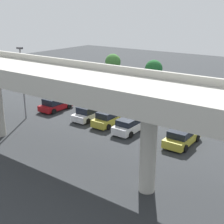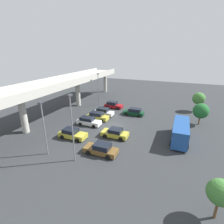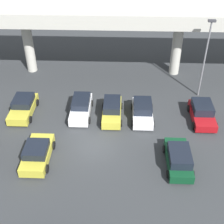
# 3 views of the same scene
# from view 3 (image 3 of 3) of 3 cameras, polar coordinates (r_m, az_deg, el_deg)

# --- Properties ---
(ground_plane) EXTENTS (108.65, 108.65, 0.00)m
(ground_plane) POSITION_cam_3_polar(r_m,az_deg,el_deg) (26.85, -3.52, -6.20)
(ground_plane) COLOR #2D3033
(highway_overpass) EXTENTS (51.83, 6.64, 7.85)m
(highway_overpass) POSITION_cam_3_polar(r_m,az_deg,el_deg) (35.01, -1.93, 16.87)
(highway_overpass) COLOR #ADAAA0
(highway_overpass) RESTS_ON ground_plane
(parked_car_1) EXTENTS (2.20, 4.54, 1.56)m
(parked_car_1) POSITION_cam_3_polar(r_m,az_deg,el_deg) (31.31, -15.93, 0.95)
(parked_car_1) COLOR gold
(parked_car_1) RESTS_ON ground_plane
(parked_car_2) EXTENTS (2.21, 4.36, 1.52)m
(parked_car_2) POSITION_cam_3_polar(r_m,az_deg,el_deg) (25.80, -13.51, -7.33)
(parked_car_2) COLOR gold
(parked_car_2) RESTS_ON ground_plane
(parked_car_3) EXTENTS (2.04, 4.59, 1.54)m
(parked_car_3) POSITION_cam_3_polar(r_m,az_deg,el_deg) (30.18, -5.69, 0.89)
(parked_car_3) COLOR silver
(parked_car_3) RESTS_ON ground_plane
(parked_car_4) EXTENTS (1.99, 4.46, 1.61)m
(parked_car_4) POSITION_cam_3_polar(r_m,az_deg,el_deg) (29.62, -0.01, 0.40)
(parked_car_4) COLOR gold
(parked_car_4) RESTS_ON ground_plane
(parked_car_5) EXTENTS (2.11, 4.34, 1.61)m
(parked_car_5) POSITION_cam_3_polar(r_m,az_deg,el_deg) (29.64, 5.59, 0.22)
(parked_car_5) COLOR silver
(parked_car_5) RESTS_ON ground_plane
(parked_car_6) EXTENTS (2.07, 4.45, 1.57)m
(parked_car_6) POSITION_cam_3_polar(r_m,az_deg,el_deg) (25.21, 12.09, -8.24)
(parked_car_6) COLOR #0C381E
(parked_car_6) RESTS_ON ground_plane
(parked_car_7) EXTENTS (2.20, 4.34, 1.61)m
(parked_car_7) POSITION_cam_3_polar(r_m,az_deg,el_deg) (30.47, 16.16, -0.11)
(parked_car_7) COLOR maroon
(parked_car_7) RESTS_ON ground_plane
(lamp_post_mid_lot) EXTENTS (0.70, 0.35, 8.16)m
(lamp_post_mid_lot) POSITION_cam_3_polar(r_m,az_deg,el_deg) (32.15, 16.76, 10.14)
(lamp_post_mid_lot) COLOR slate
(lamp_post_mid_lot) RESTS_ON ground_plane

